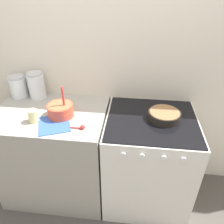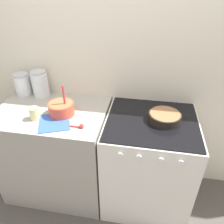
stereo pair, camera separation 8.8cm
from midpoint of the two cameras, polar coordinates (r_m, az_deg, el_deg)
ground_plane at (r=2.25m, az=-2.19°, el=-26.36°), size 12.00×12.00×0.00m
wall_back at (r=2.00m, az=1.39°, el=11.21°), size 4.91×0.05×2.40m
countertop_cabinet at (r=2.21m, az=-12.93°, el=-9.90°), size 0.95×0.68×0.93m
stove at (r=2.08m, az=10.42°, el=-12.83°), size 0.75×0.70×0.93m
mixing_bowl at (r=1.82m, az=-11.77°, el=1.01°), size 0.21×0.21×0.26m
baking_pan at (r=1.78m, az=14.97°, el=-1.23°), size 0.26×0.26×0.07m
storage_jar_left at (r=2.25m, az=-21.21°, el=6.46°), size 0.15×0.15×0.21m
storage_jar_middle at (r=2.15m, az=-17.07°, el=6.67°), size 0.15×0.15×0.25m
tin_can at (r=1.83m, az=-18.34°, el=-0.36°), size 0.08×0.08×0.10m
recipe_page at (r=1.76m, az=-13.43°, el=-2.62°), size 0.31×0.33×0.01m
measuring_spoon at (r=1.66m, az=-6.84°, el=-3.69°), size 0.12×0.04×0.04m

